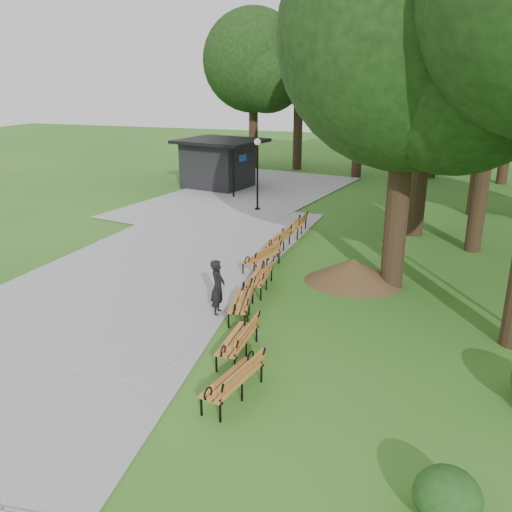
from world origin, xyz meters
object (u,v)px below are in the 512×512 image
(bench_0, at_px, (233,379))
(lawn_tree_1, at_px, (500,44))
(bench_4, at_px, (262,257))
(lamp_post, at_px, (257,160))
(kiosk, at_px, (218,163))
(bench_6, at_px, (297,225))
(bench_2, at_px, (241,301))
(bench_3, at_px, (260,276))
(lawn_tree_0, at_px, (412,36))
(lawn_tree_4, at_px, (500,20))
(person, at_px, (218,287))
(dirt_mound, at_px, (353,271))
(bench_1, at_px, (237,339))
(bench_5, at_px, (278,240))

(bench_0, xyz_separation_m, lawn_tree_1, (5.17, 12.20, 6.95))
(bench_4, bearing_deg, lamp_post, -146.46)
(kiosk, xyz_separation_m, bench_6, (7.03, -8.42, -0.99))
(bench_2, distance_m, bench_6, 8.27)
(bench_2, relative_size, bench_3, 1.00)
(bench_0, bearing_deg, lawn_tree_0, 172.15)
(bench_3, xyz_separation_m, lawn_tree_4, (6.85, 12.42, 8.22))
(person, height_order, kiosk, kiosk)
(lamp_post, relative_size, bench_4, 1.86)
(bench_6, bearing_deg, lawn_tree_1, 88.90)
(bench_2, bearing_deg, person, -90.00)
(bench_0, distance_m, bench_2, 4.06)
(bench_3, bearing_deg, bench_6, 178.17)
(dirt_mound, bearing_deg, lamp_post, 125.79)
(bench_2, xyz_separation_m, lawn_tree_4, (6.74, 14.39, 8.22))
(bench_1, relative_size, bench_3, 1.00)
(lawn_tree_4, bearing_deg, bench_2, -115.12)
(bench_2, height_order, lawn_tree_4, lawn_tree_4)
(person, bearing_deg, kiosk, 12.91)
(bench_1, bearing_deg, bench_4, -168.62)
(bench_2, xyz_separation_m, lawn_tree_0, (3.77, 3.57, 6.97))
(dirt_mound, height_order, lawn_tree_4, lawn_tree_4)
(bench_4, height_order, bench_5, same)
(bench_6, distance_m, lawn_tree_0, 9.43)
(lawn_tree_0, relative_size, lawn_tree_1, 1.11)
(bench_0, distance_m, lawn_tree_0, 10.51)
(bench_2, bearing_deg, lawn_tree_0, 121.63)
(bench_4, bearing_deg, bench_3, 30.24)
(bench_1, xyz_separation_m, lawn_tree_1, (5.70, 10.52, 6.95))
(bench_0, height_order, lawn_tree_4, lawn_tree_4)
(bench_4, height_order, lawn_tree_4, lawn_tree_4)
(bench_3, relative_size, lawn_tree_1, 0.19)
(bench_1, relative_size, lawn_tree_4, 0.15)
(kiosk, bearing_deg, bench_3, -51.18)
(bench_5, height_order, lawn_tree_4, lawn_tree_4)
(bench_0, bearing_deg, person, -142.50)
(bench_4, relative_size, lawn_tree_4, 0.15)
(bench_3, height_order, bench_5, same)
(dirt_mound, relative_size, bench_1, 1.39)
(bench_0, distance_m, lawn_tree_4, 20.77)
(person, height_order, lamp_post, lamp_post)
(kiosk, bearing_deg, bench_6, -38.20)
(lamp_post, xyz_separation_m, bench_4, (2.84, -8.10, -2.06))
(lawn_tree_1, bearing_deg, bench_5, -161.12)
(bench_0, bearing_deg, bench_3, -156.11)
(kiosk, distance_m, lawn_tree_4, 16.19)
(dirt_mound, bearing_deg, bench_1, -108.13)
(lamp_post, relative_size, bench_1, 1.86)
(kiosk, height_order, bench_6, kiosk)
(bench_4, height_order, bench_6, same)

